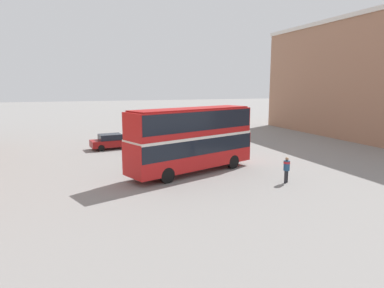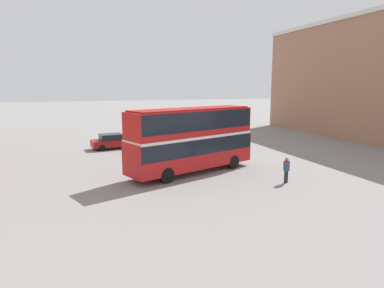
{
  "view_description": "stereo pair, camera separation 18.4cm",
  "coord_description": "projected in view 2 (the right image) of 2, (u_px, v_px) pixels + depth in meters",
  "views": [
    {
      "loc": [
        -8.81,
        -24.26,
        6.53
      ],
      "look_at": [
        -0.59,
        -0.62,
        2.18
      ],
      "focal_mm": 32.0,
      "sensor_mm": 36.0,
      "label": 1
    },
    {
      "loc": [
        -8.64,
        -24.32,
        6.53
      ],
      "look_at": [
        -0.59,
        -0.62,
        2.18
      ],
      "focal_mm": 32.0,
      "sensor_mm": 36.0,
      "label": 2
    }
  ],
  "objects": [
    {
      "name": "double_decker_bus",
      "position": [
        192.0,
        136.0,
        25.3
      ],
      "size": [
        10.53,
        5.96,
        4.84
      ],
      "rotation": [
        0.0,
        0.0,
        0.36
      ],
      "color": "red",
      "rests_on": "ground_plane"
    },
    {
      "name": "parked_car_kerb_near",
      "position": [
        112.0,
        141.0,
        35.23
      ],
      "size": [
        4.47,
        2.46,
        1.54
      ],
      "rotation": [
        0.0,
        0.0,
        0.14
      ],
      "color": "maroon",
      "rests_on": "ground_plane"
    },
    {
      "name": "pedestrian_foreground",
      "position": [
        286.0,
        167.0,
        22.84
      ],
      "size": [
        0.6,
        0.6,
        1.76
      ],
      "rotation": [
        0.0,
        0.0,
        2.17
      ],
      "color": "#232328",
      "rests_on": "ground_plane"
    },
    {
      "name": "ground_plane",
      "position": [
        197.0,
        170.0,
        26.54
      ],
      "size": [
        240.0,
        240.0,
        0.0
      ],
      "primitive_type": "plane",
      "color": "gray"
    }
  ]
}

